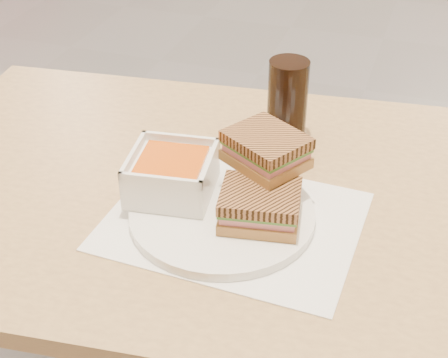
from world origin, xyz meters
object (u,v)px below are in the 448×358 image
(panini_lower, at_px, (260,206))
(cola_glass, at_px, (287,101))
(main_table, at_px, (258,248))
(plate, at_px, (222,214))
(soup_bowl, at_px, (172,175))

(panini_lower, xyz_separation_m, cola_glass, (-0.03, 0.26, 0.03))
(main_table, bearing_deg, cola_glass, 91.47)
(panini_lower, bearing_deg, cola_glass, 96.15)
(main_table, height_order, cola_glass, cola_glass)
(panini_lower, bearing_deg, plate, 176.28)
(main_table, xyz_separation_m, soup_bowl, (-0.12, -0.06, 0.16))
(main_table, bearing_deg, soup_bowl, -152.58)
(plate, bearing_deg, cola_glass, 83.33)
(plate, bearing_deg, panini_lower, -3.72)
(plate, height_order, soup_bowl, soup_bowl)
(plate, distance_m, panini_lower, 0.07)
(plate, height_order, cola_glass, cola_glass)
(main_table, height_order, soup_bowl, soup_bowl)
(main_table, relative_size, cola_glass, 8.66)
(plate, relative_size, cola_glass, 1.86)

